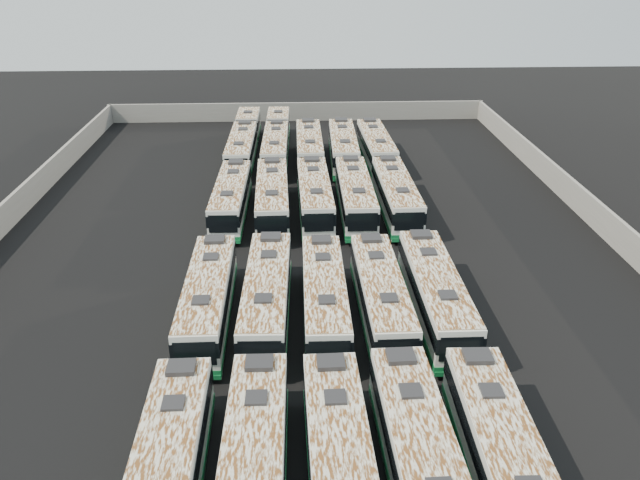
{
  "coord_description": "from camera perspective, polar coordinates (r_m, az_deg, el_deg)",
  "views": [
    {
      "loc": [
        -0.5,
        -38.48,
        19.88
      ],
      "look_at": [
        1.15,
        -0.64,
        1.6
      ],
      "focal_mm": 35.0,
      "sensor_mm": 36.0,
      "label": 1
    }
  ],
  "objects": [
    {
      "name": "ground",
      "position": [
        43.31,
        -1.56,
        -1.57
      ],
      "size": [
        140.0,
        140.0,
        0.0
      ],
      "primitive_type": "plane",
      "color": "black",
      "rests_on": "ground"
    },
    {
      "name": "perimeter_wall",
      "position": [
        42.82,
        -1.57,
        -0.26
      ],
      "size": [
        45.2,
        73.2,
        2.2
      ],
      "color": "slate",
      "rests_on": "ground"
    },
    {
      "name": "bus_front_far_left",
      "position": [
        25.79,
        -13.83,
        -20.23
      ],
      "size": [
        2.56,
        11.42,
        3.21
      ],
      "rotation": [
        0.0,
        0.0,
        0.01
      ],
      "color": "silver",
      "rests_on": "ground"
    },
    {
      "name": "bus_front_left",
      "position": [
        25.48,
        -6.07,
        -20.15
      ],
      "size": [
        2.55,
        11.42,
        3.21
      ],
      "rotation": [
        0.0,
        0.0,
        -0.01
      ],
      "color": "silver",
      "rests_on": "ground"
    },
    {
      "name": "bus_front_center",
      "position": [
        25.38,
        1.89,
        -20.2
      ],
      "size": [
        2.66,
        11.46,
        3.22
      ],
      "rotation": [
        0.0,
        0.0,
        0.02
      ],
      "color": "silver",
      "rests_on": "ground"
    },
    {
      "name": "bus_front_right",
      "position": [
        25.83,
        9.29,
        -19.49
      ],
      "size": [
        2.74,
        11.7,
        3.28
      ],
      "rotation": [
        0.0,
        0.0,
        0.02
      ],
      "color": "silver",
      "rests_on": "ground"
    },
    {
      "name": "bus_front_far_right",
      "position": [
        26.57,
        16.52,
        -18.89
      ],
      "size": [
        2.68,
        11.58,
        3.25
      ],
      "rotation": [
        0.0,
        0.0,
        -0.02
      ],
      "color": "silver",
      "rests_on": "ground"
    },
    {
      "name": "bus_midfront_far_left",
      "position": [
        35.86,
        -10.2,
        -5.29
      ],
      "size": [
        2.49,
        11.32,
        3.18
      ],
      "rotation": [
        0.0,
        0.0,
        0.01
      ],
      "color": "silver",
      "rests_on": "ground"
    },
    {
      "name": "bus_midfront_left",
      "position": [
        35.53,
        -4.87,
        -5.19
      ],
      "size": [
        2.74,
        11.6,
        3.25
      ],
      "rotation": [
        0.0,
        0.0,
        -0.03
      ],
      "color": "silver",
      "rests_on": "ground"
    },
    {
      "name": "bus_midfront_center",
      "position": [
        35.38,
        0.41,
        -5.33
      ],
      "size": [
        2.43,
        11.2,
        3.15
      ],
      "rotation": [
        0.0,
        0.0,
        -0.01
      ],
      "color": "silver",
      "rests_on": "ground"
    },
    {
      "name": "bus_midfront_right",
      "position": [
        35.69,
        5.61,
        -5.16
      ],
      "size": [
        2.52,
        11.26,
        3.16
      ],
      "rotation": [
        0.0,
        0.0,
        0.01
      ],
      "color": "silver",
      "rests_on": "ground"
    },
    {
      "name": "bus_midfront_far_right",
      "position": [
        36.28,
        10.51,
        -4.85
      ],
      "size": [
        2.46,
        11.57,
        3.26
      ],
      "rotation": [
        0.0,
        0.0,
        0.0
      ],
      "color": "silver",
      "rests_on": "ground"
    },
    {
      "name": "bus_midback_far_left",
      "position": [
        49.44,
        -8.13,
        3.8
      ],
      "size": [
        2.55,
        11.18,
        3.14
      ],
      "rotation": [
        0.0,
        0.0,
        -0.02
      ],
      "color": "silver",
      "rests_on": "ground"
    },
    {
      "name": "bus_midback_left",
      "position": [
        48.98,
        -4.38,
        3.86
      ],
      "size": [
        2.7,
        11.63,
        3.26
      ],
      "rotation": [
        0.0,
        0.0,
        0.02
      ],
      "color": "silver",
      "rests_on": "ground"
    },
    {
      "name": "bus_midback_center",
      "position": [
        49.19,
        -0.49,
        4.02
      ],
      "size": [
        2.64,
        11.56,
        3.24
      ],
      "rotation": [
        0.0,
        0.0,
        0.02
      ],
      "color": "silver",
      "rests_on": "ground"
    },
    {
      "name": "bus_midback_right",
      "position": [
        49.34,
        3.24,
        4.06
      ],
      "size": [
        2.52,
        11.61,
        3.27
      ],
      "rotation": [
        0.0,
        0.0,
        -0.01
      ],
      "color": "silver",
      "rests_on": "ground"
    },
    {
      "name": "bus_midback_far_right",
      "position": [
        49.75,
        6.97,
        4.08
      ],
      "size": [
        2.54,
        11.55,
        3.25
      ],
      "rotation": [
        0.0,
        0.0,
        0.01
      ],
      "color": "silver",
      "rests_on": "ground"
    },
    {
      "name": "bus_back_far_left",
      "position": [
        64.06,
        -6.96,
        9.01
      ],
      "size": [
        2.58,
        17.45,
        3.16
      ],
      "rotation": [
        0.0,
        0.0,
        -0.01
      ],
      "color": "silver",
      "rests_on": "ground"
    },
    {
      "name": "bus_back_left",
      "position": [
        63.97,
        -4.0,
        9.1
      ],
      "size": [
        2.62,
        17.35,
        3.14
      ],
      "rotation": [
        0.0,
        0.0,
        -0.02
      ],
      "color": "silver",
      "rests_on": "ground"
    },
    {
      "name": "bus_back_center",
      "position": [
        61.14,
        -0.98,
        8.41
      ],
      "size": [
        2.46,
        11.48,
        3.23
      ],
      "rotation": [
        0.0,
        0.0,
        -0.0
      ],
      "color": "silver",
      "rests_on": "ground"
    },
    {
      "name": "bus_back_right",
      "position": [
        61.17,
        2.14,
        8.43
      ],
      "size": [
        2.74,
        11.66,
        3.27
      ],
      "rotation": [
        0.0,
        0.0,
        -0.02
      ],
      "color": "silver",
      "rests_on": "ground"
    },
    {
      "name": "bus_back_far_right",
      "position": [
        61.59,
        5.15,
        8.44
      ],
      "size": [
        2.72,
        11.49,
        3.22
      ],
      "rotation": [
        0.0,
        0.0,
        0.03
      ],
      "color": "silver",
      "rests_on": "ground"
    }
  ]
}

